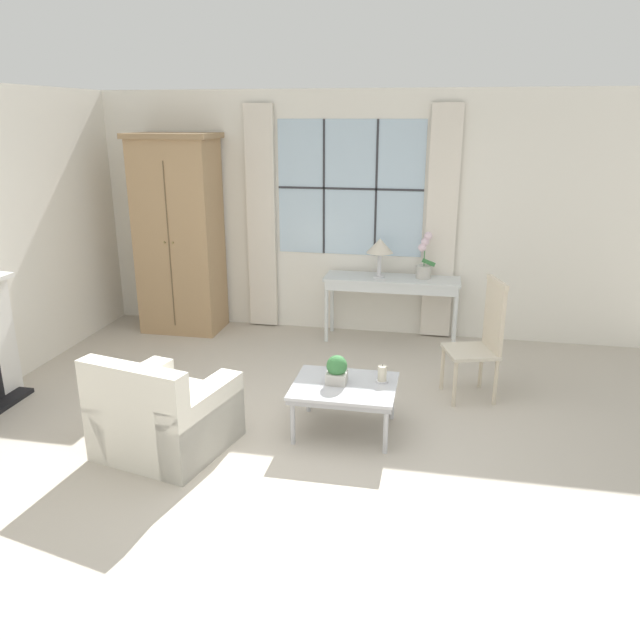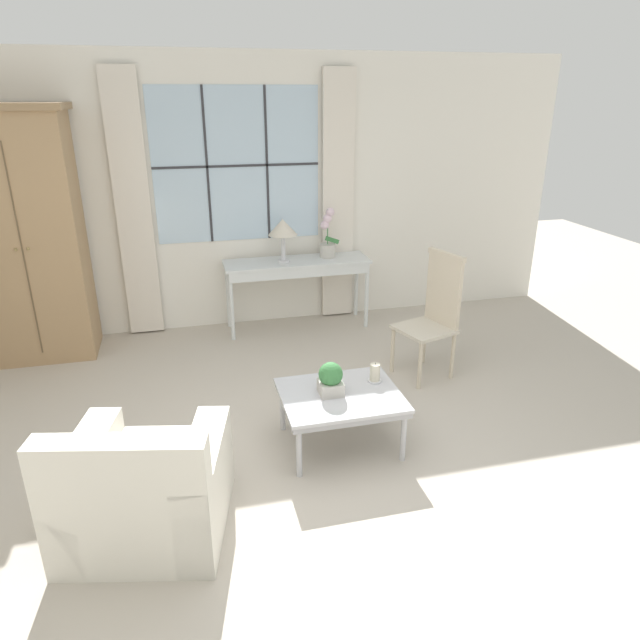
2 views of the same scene
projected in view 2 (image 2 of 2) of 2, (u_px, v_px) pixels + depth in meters
ground_plane at (303, 487)px, 3.74m from camera, size 14.00×14.00×0.00m
wall_back_windowed at (239, 196)px, 5.94m from camera, size 7.20×0.14×2.80m
armoire at (29, 237)px, 5.24m from camera, size 1.00×0.66×2.33m
console_table at (297, 268)px, 6.06m from camera, size 1.54×0.45×0.76m
table_lamp at (283, 229)px, 5.83m from camera, size 0.30×0.30×0.45m
potted_orchid at (328, 239)px, 6.08m from camera, size 0.21×0.17×0.53m
armchair_upholstered at (146, 491)px, 3.28m from camera, size 1.05×1.05×0.82m
side_chair_wooden at (435, 310)px, 5.05m from camera, size 0.55×0.55×1.13m
coffee_table at (340, 399)px, 4.06m from camera, size 0.84×0.69×0.42m
potted_plant_small at (331, 379)px, 4.00m from camera, size 0.17×0.17×0.24m
pillar_candle at (375, 373)px, 4.18m from camera, size 0.10×0.10×0.15m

